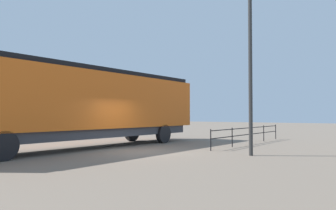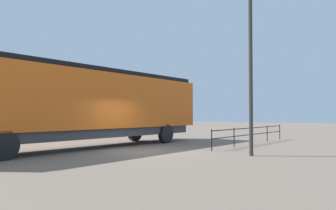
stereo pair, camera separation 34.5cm
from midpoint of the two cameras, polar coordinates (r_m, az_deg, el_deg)
ground_plane at (r=15.53m, az=-5.47°, el=-7.86°), size 120.00×120.00×0.00m
locomotive at (r=17.64m, az=-12.99°, el=0.21°), size 2.81×15.06×3.99m
lamp_post at (r=14.55m, az=13.14°, el=12.25°), size 0.53×0.53×7.42m
platform_fence at (r=19.82m, az=13.23°, el=-4.55°), size 0.05×9.24×1.01m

